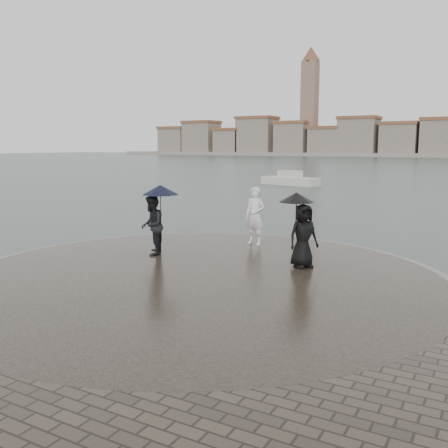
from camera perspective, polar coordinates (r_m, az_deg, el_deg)
The scene contains 6 objects.
ground at distance 9.87m, azimuth -14.20°, elevation -12.18°, with size 400.00×400.00×0.00m, color #2B3835.
kerb_ring at distance 12.44m, azimuth -2.97°, elevation -6.70°, with size 12.50×12.50×0.32m, color gray.
quay_tip at distance 12.43m, azimuth -2.97°, elevation -6.60°, with size 11.90×11.90×0.36m, color #2D261E.
statue at distance 15.96m, azimuth 3.55°, elevation 0.93°, with size 0.68×0.44×1.86m, color white.
visitor_left at distance 14.54m, azimuth -8.00°, elevation 0.87°, with size 1.28×1.17×2.04m.
visitor_right at distance 13.10m, azimuth 8.85°, elevation -0.29°, with size 1.18×1.05×1.95m.
Camera 1 is at (6.45, -6.59, 3.51)m, focal length 40.00 mm.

